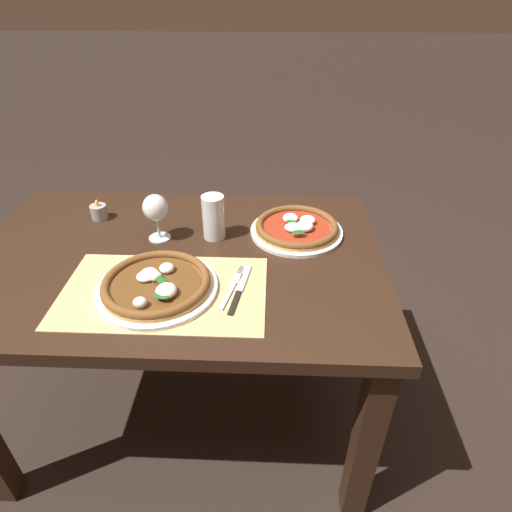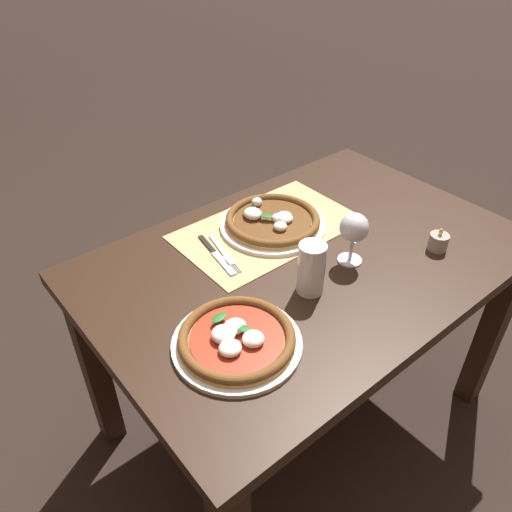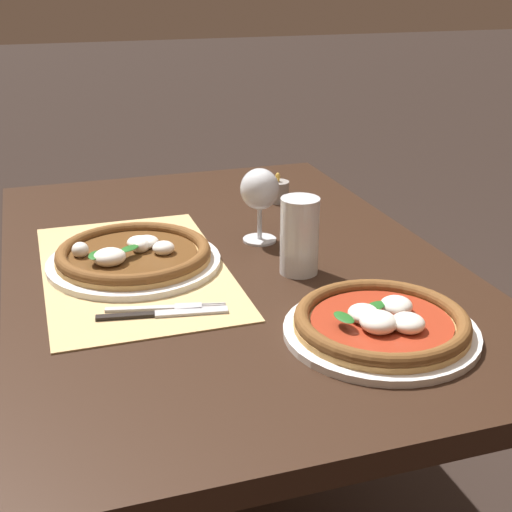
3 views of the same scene
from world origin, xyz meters
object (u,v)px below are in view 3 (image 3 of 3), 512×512
at_px(wine_glass, 260,192).
at_px(pint_glass, 299,237).
at_px(knife, 163,314).
at_px(pizza_far, 382,324).
at_px(votive_candle, 278,192).
at_px(pizza_near, 133,255).
at_px(fork, 167,308).

distance_m(wine_glass, pint_glass, 0.18).
bearing_deg(knife, pint_glass, 110.34).
distance_m(pizza_far, votive_candle, 0.69).
distance_m(wine_glass, votive_candle, 0.28).
relative_size(pizza_near, votive_candle, 4.57).
bearing_deg(knife, wine_glass, 137.30).
bearing_deg(wine_glass, pint_glass, 6.04).
bearing_deg(votive_candle, pizza_far, -5.99).
xyz_separation_m(pizza_near, fork, (0.20, 0.02, -0.02)).
relative_size(fork, knife, 0.92).
height_order(pizza_near, votive_candle, votive_candle).
bearing_deg(pint_glass, fork, -72.78).
xyz_separation_m(knife, votive_candle, (-0.52, 0.38, 0.02)).
relative_size(pizza_far, wine_glass, 1.97).
distance_m(pizza_near, wine_glass, 0.29).
xyz_separation_m(pizza_far, votive_candle, (-0.69, 0.07, 0.00)).
relative_size(wine_glass, pint_glass, 1.07).
bearing_deg(fork, votive_candle, 143.32).
bearing_deg(pizza_far, fork, -121.79).
relative_size(knife, votive_candle, 2.99).
height_order(pizza_far, pint_glass, pint_glass).
relative_size(pizza_near, pizza_far, 1.08).
height_order(pizza_far, wine_glass, wine_glass).
height_order(fork, votive_candle, votive_candle).
bearing_deg(pizza_near, knife, 3.06).
xyz_separation_m(wine_glass, votive_candle, (-0.24, 0.12, -0.08)).
relative_size(pizza_near, wine_glass, 2.12).
distance_m(pizza_far, pint_glass, 0.28).
bearing_deg(pint_glass, votive_candle, 165.81).
distance_m(pint_glass, votive_candle, 0.43).
bearing_deg(votive_candle, wine_glass, -27.41).
xyz_separation_m(pizza_near, pizza_far, (0.39, 0.32, -0.00)).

